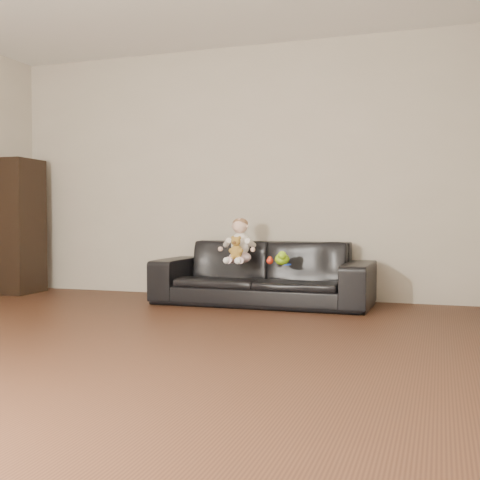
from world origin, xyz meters
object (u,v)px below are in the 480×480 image
(cabinet, at_px, (19,226))
(teddy_bear, at_px, (236,248))
(sofa, at_px, (263,273))
(baby, at_px, (240,243))
(toy_rattle, at_px, (270,261))
(toy_blue_disc, at_px, (286,264))
(toy_green, at_px, (282,259))

(cabinet, bearing_deg, teddy_bear, -7.99)
(sofa, xyz_separation_m, baby, (-0.19, -0.11, 0.28))
(teddy_bear, height_order, toy_rattle, teddy_bear)
(sofa, relative_size, cabinet, 1.40)
(baby, height_order, toy_rattle, baby)
(cabinet, xyz_separation_m, toy_blue_disc, (3.05, -0.17, -0.33))
(cabinet, height_order, toy_blue_disc, cabinet)
(toy_blue_disc, bearing_deg, sofa, 148.38)
(sofa, relative_size, toy_blue_disc, 22.74)
(cabinet, distance_m, toy_rattle, 2.90)
(baby, relative_size, teddy_bear, 2.03)
(sofa, relative_size, toy_green, 13.04)
(cabinet, height_order, baby, cabinet)
(sofa, xyz_separation_m, toy_rattle, (0.11, -0.14, 0.13))
(teddy_bear, xyz_separation_m, toy_rattle, (0.29, 0.10, -0.12))
(teddy_bear, bearing_deg, toy_green, 6.87)
(teddy_bear, xyz_separation_m, toy_green, (0.42, 0.05, -0.10))
(toy_rattle, bearing_deg, sofa, 128.64)
(toy_green, height_order, toy_rattle, toy_green)
(cabinet, bearing_deg, sofa, -2.69)
(baby, distance_m, toy_blue_disc, 0.50)
(baby, bearing_deg, teddy_bear, -97.75)
(toy_green, distance_m, toy_rattle, 0.14)
(toy_green, bearing_deg, sofa, 141.06)
(cabinet, xyz_separation_m, toy_green, (3.01, -0.19, -0.28))
(sofa, relative_size, toy_rattle, 31.75)
(sofa, height_order, toy_blue_disc, sofa)
(sofa, distance_m, toy_rattle, 0.22)
(baby, height_order, toy_green, baby)
(teddy_bear, distance_m, toy_blue_disc, 0.48)
(baby, height_order, teddy_bear, baby)
(baby, distance_m, toy_rattle, 0.34)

